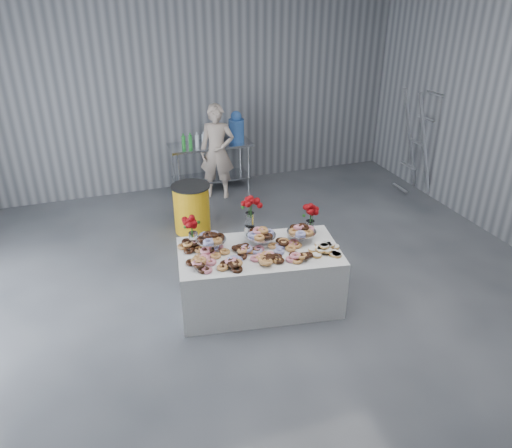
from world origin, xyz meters
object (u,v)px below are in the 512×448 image
(water_jug, at_px, (236,128))
(stepladder, at_px, (417,142))
(display_table, at_px, (259,277))
(trash_barrel, at_px, (192,208))
(person, at_px, (217,152))
(prep_table, at_px, (211,158))

(water_jug, height_order, stepladder, stepladder)
(display_table, xyz_separation_m, trash_barrel, (-0.34, 2.17, 0.01))
(trash_barrel, relative_size, stepladder, 0.40)
(person, distance_m, stepladder, 3.55)
(trash_barrel, height_order, stepladder, stepladder)
(prep_table, height_order, stepladder, stepladder)
(trash_barrel, bearing_deg, person, 57.68)
(person, relative_size, trash_barrel, 2.18)
(person, distance_m, trash_barrel, 1.48)
(display_table, distance_m, trash_barrel, 2.20)
(display_table, relative_size, stepladder, 0.99)
(prep_table, xyz_separation_m, person, (0.05, -0.30, 0.22))
(prep_table, relative_size, person, 0.89)
(prep_table, xyz_separation_m, stepladder, (3.45, -1.33, 0.34))
(person, bearing_deg, trash_barrel, -99.56)
(trash_barrel, bearing_deg, water_jug, 50.98)
(display_table, xyz_separation_m, prep_table, (0.36, 3.66, 0.24))
(display_table, distance_m, prep_table, 3.69)
(prep_table, xyz_separation_m, water_jug, (0.50, -0.00, 0.53))
(display_table, relative_size, water_jug, 3.43)
(person, height_order, stepladder, stepladder)
(water_jug, bearing_deg, trash_barrel, -129.02)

